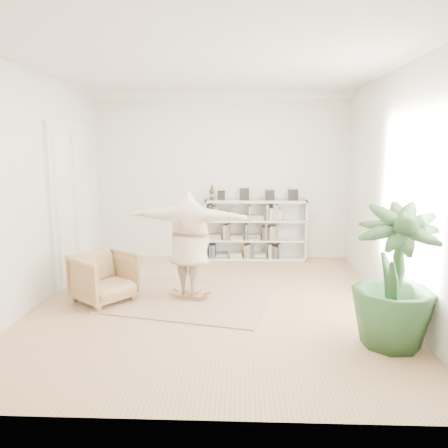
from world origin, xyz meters
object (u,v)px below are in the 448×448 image
at_px(houseplant, 394,276).
at_px(bookshelf, 255,231).
at_px(armchair, 104,278).
at_px(person, 189,242).
at_px(rocker_board, 190,295).

bearing_deg(houseplant, bookshelf, 110.36).
distance_m(armchair, houseplant, 4.31).
xyz_separation_m(armchair, person, (1.35, 0.17, 0.56)).
height_order(bookshelf, rocker_board, bookshelf).
bearing_deg(bookshelf, houseplant, -69.64).
relative_size(bookshelf, armchair, 2.56).
bearing_deg(rocker_board, houseplant, -17.78).
bearing_deg(person, armchair, 19.73).
xyz_separation_m(rocker_board, houseplant, (2.69, -1.58, 0.82)).
relative_size(rocker_board, houseplant, 0.28).
bearing_deg(armchair, person, -43.73).
bearing_deg(person, bookshelf, -100.74).
xyz_separation_m(rocker_board, person, (0.00, 0.00, 0.89)).
bearing_deg(armchair, rocker_board, -43.73).
relative_size(rocker_board, person, 0.25).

